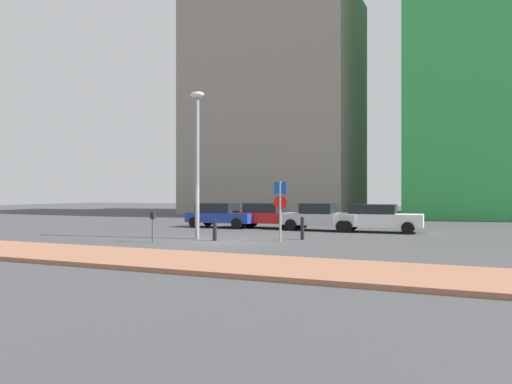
% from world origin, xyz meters
% --- Properties ---
extents(ground_plane, '(120.00, 120.00, 0.00)m').
position_xyz_m(ground_plane, '(0.00, 0.00, 0.00)').
color(ground_plane, '#424244').
extents(sidewalk_brick, '(40.00, 3.72, 0.14)m').
position_xyz_m(sidewalk_brick, '(0.00, -6.38, 0.07)').
color(sidewalk_brick, '#9E664C').
rests_on(sidewalk_brick, ground).
extents(parked_car_blue, '(4.20, 1.94, 1.48)m').
position_xyz_m(parked_car_blue, '(-3.98, 7.61, 0.78)').
color(parked_car_blue, '#1E389E').
rests_on(parked_car_blue, ground).
extents(parked_car_red, '(4.46, 2.14, 1.49)m').
position_xyz_m(parked_car_red, '(-1.16, 8.37, 0.77)').
color(parked_car_red, red).
rests_on(parked_car_red, ground).
extents(parked_car_silver, '(4.45, 2.15, 1.53)m').
position_xyz_m(parked_car_silver, '(2.28, 7.77, 0.77)').
color(parked_car_silver, '#B7BABF').
rests_on(parked_car_silver, ground).
extents(parked_car_white, '(4.68, 2.22, 1.50)m').
position_xyz_m(parked_car_white, '(5.40, 7.83, 0.79)').
color(parked_car_white, white).
rests_on(parked_car_white, ground).
extents(parking_sign_post, '(0.60, 0.10, 2.64)m').
position_xyz_m(parking_sign_post, '(2.37, 1.19, 1.65)').
color(parking_sign_post, gray).
rests_on(parking_sign_post, ground).
extents(parking_meter, '(0.18, 0.14, 1.30)m').
position_xyz_m(parking_meter, '(-2.39, -1.59, 0.85)').
color(parking_meter, '#4C4C51').
rests_on(parking_meter, ground).
extents(street_lamp, '(0.70, 0.36, 6.79)m').
position_xyz_m(street_lamp, '(-1.52, 0.64, 4.01)').
color(street_lamp, gray).
rests_on(street_lamp, ground).
extents(traffic_bollard_near, '(0.18, 0.18, 0.93)m').
position_xyz_m(traffic_bollard_near, '(-0.38, 0.24, 0.46)').
color(traffic_bollard_near, black).
rests_on(traffic_bollard_near, ground).
extents(traffic_bollard_mid, '(0.17, 0.17, 1.02)m').
position_xyz_m(traffic_bollard_mid, '(3.04, 2.25, 0.51)').
color(traffic_bollard_mid, black).
rests_on(traffic_bollard_mid, ground).
extents(building_colorful_midrise, '(14.59, 17.96, 31.60)m').
position_xyz_m(building_colorful_midrise, '(12.19, 30.25, 15.80)').
color(building_colorful_midrise, green).
rests_on(building_colorful_midrise, ground).
extents(building_under_construction, '(15.89, 10.96, 21.00)m').
position_xyz_m(building_under_construction, '(-7.83, 26.51, 10.50)').
color(building_under_construction, gray).
rests_on(building_under_construction, ground).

